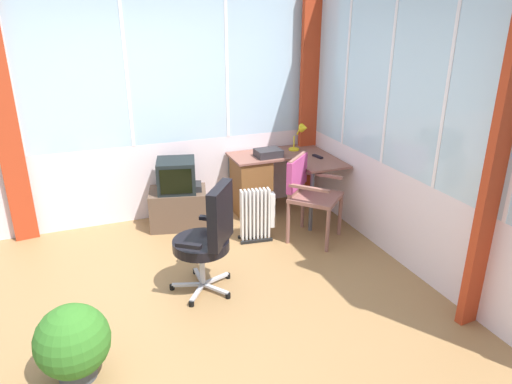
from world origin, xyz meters
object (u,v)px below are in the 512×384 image
at_px(office_chair, 209,234).
at_px(space_heater, 258,215).
at_px(desk_lamp, 302,133).
at_px(wooden_armchair, 305,186).
at_px(potted_plant, 73,343).
at_px(tv_remote, 318,157).
at_px(paper_tray, 268,153).
at_px(desk, 256,182).
at_px(tv_on_stand, 178,197).

distance_m(office_chair, space_heater, 1.11).
bearing_deg(space_heater, desk_lamp, 39.78).
distance_m(wooden_armchair, potted_plant, 2.79).
bearing_deg(space_heater, wooden_armchair, -13.51).
height_order(tv_remote, potted_plant, tv_remote).
bearing_deg(wooden_armchair, space_heater, 166.49).
xyz_separation_m(paper_tray, potted_plant, (-2.30, -2.10, -0.48)).
bearing_deg(office_chair, wooden_armchair, 27.38).
distance_m(desk, wooden_armchair, 0.88).
bearing_deg(wooden_armchair, tv_remote, 50.96).
xyz_separation_m(desk, wooden_armchair, (0.25, -0.82, 0.20)).
bearing_deg(potted_plant, tv_on_stand, 60.66).
bearing_deg(desk_lamp, wooden_armchair, -113.15).
bearing_deg(desk, desk_lamp, 1.90).
xyz_separation_m(desk, office_chair, (-1.01, -1.47, 0.17)).
bearing_deg(paper_tray, wooden_armchair, -80.91).
bearing_deg(desk, wooden_armchair, -73.13).
bearing_deg(desk_lamp, paper_tray, -169.54).
distance_m(tv_on_stand, space_heater, 0.98).
relative_size(office_chair, potted_plant, 1.82).
bearing_deg(desk, potted_plant, -135.05).
relative_size(office_chair, space_heater, 1.72).
bearing_deg(potted_plant, paper_tray, 42.40).
distance_m(wooden_armchair, space_heater, 0.60).
bearing_deg(tv_on_stand, space_heater, -42.57).
relative_size(tv_on_stand, space_heater, 1.36).
height_order(desk_lamp, space_heater, desk_lamp).
bearing_deg(desk_lamp, office_chair, -137.34).
distance_m(desk_lamp, office_chair, 2.23).
bearing_deg(tv_on_stand, tv_remote, -9.59).
distance_m(desk, office_chair, 1.79).
distance_m(tv_remote, potted_plant, 3.41).
xyz_separation_m(desk_lamp, tv_on_stand, (-1.58, -0.05, -0.59)).
distance_m(paper_tray, potted_plant, 3.15).
bearing_deg(tv_on_stand, desk, 2.04).
height_order(paper_tray, wooden_armchair, wooden_armchair).
bearing_deg(wooden_armchair, paper_tray, 99.09).
bearing_deg(desk_lamp, desk, -178.10).
height_order(wooden_armchair, space_heater, wooden_armchair).
height_order(desk, tv_remote, tv_remote).
xyz_separation_m(desk_lamp, space_heater, (-0.86, -0.72, -0.65)).
relative_size(wooden_armchair, office_chair, 0.91).
distance_m(desk_lamp, tv_on_stand, 1.69).
bearing_deg(desk, space_heater, -110.08).
xyz_separation_m(office_chair, potted_plant, (-1.17, -0.70, -0.27)).
height_order(desk, tv_on_stand, tv_on_stand).
xyz_separation_m(paper_tray, wooden_armchair, (0.12, -0.75, -0.17)).
height_order(office_chair, potted_plant, office_chair).
xyz_separation_m(space_heater, potted_plant, (-1.92, -1.47, -0.01)).
bearing_deg(space_heater, potted_plant, -142.47).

